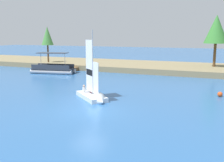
# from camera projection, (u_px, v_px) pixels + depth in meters

# --- Properties ---
(ground_plane) EXTENTS (200.00, 200.00, 0.00)m
(ground_plane) POSITION_uv_depth(u_px,v_px,m) (90.00, 112.00, 18.90)
(ground_plane) COLOR #2D609E
(shore_bank) EXTENTS (80.00, 12.15, 0.81)m
(shore_bank) POSITION_uv_depth(u_px,v_px,m) (164.00, 67.00, 41.55)
(shore_bank) COLOR #897A56
(shore_bank) RESTS_ON ground
(shoreline_tree_left) EXTENTS (2.00, 2.00, 6.04)m
(shoreline_tree_left) POSITION_uv_depth(u_px,v_px,m) (47.00, 36.00, 44.83)
(shoreline_tree_left) COLOR brown
(shoreline_tree_left) RESTS_ON shore_bank
(shoreline_tree_midleft) EXTENTS (3.41, 3.41, 7.51)m
(shoreline_tree_midleft) POSITION_uv_depth(u_px,v_px,m) (216.00, 29.00, 38.18)
(shoreline_tree_midleft) COLOR brown
(shoreline_tree_midleft) RESTS_ON shore_bank
(wooden_dock) EXTENTS (1.85, 4.93, 0.54)m
(wooden_dock) POSITION_uv_depth(u_px,v_px,m) (67.00, 70.00, 39.30)
(wooden_dock) COLOR brown
(wooden_dock) RESTS_ON ground
(sailboat) EXTENTS (4.23, 3.92, 6.34)m
(sailboat) POSITION_uv_depth(u_px,v_px,m) (95.00, 96.00, 22.17)
(sailboat) COLOR silver
(sailboat) RESTS_ON ground
(pontoon_boat) EXTENTS (6.49, 3.09, 2.95)m
(pontoon_boat) POSITION_uv_depth(u_px,v_px,m) (53.00, 69.00, 37.84)
(pontoon_boat) COLOR #B2B2B7
(pontoon_boat) RESTS_ON ground
(channel_buoy) EXTENTS (0.45, 0.45, 0.45)m
(channel_buoy) POSITION_uv_depth(u_px,v_px,m) (220.00, 94.00, 23.52)
(channel_buoy) COLOR #E54C19
(channel_buoy) RESTS_ON ground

